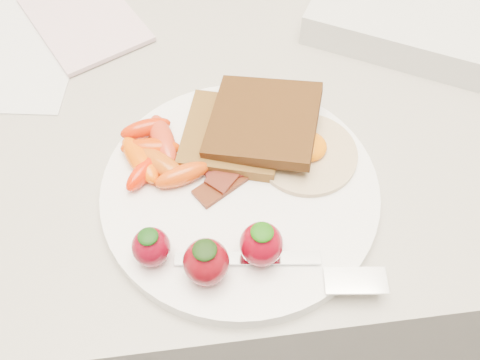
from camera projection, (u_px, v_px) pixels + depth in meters
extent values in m
cube|color=gray|center=(236.00, 255.00, 0.99)|extent=(2.00, 0.60, 0.90)
cylinder|color=white|center=(240.00, 191.00, 0.52)|extent=(0.27, 0.27, 0.02)
cube|color=#4F3313|center=(233.00, 134.00, 0.54)|extent=(0.12, 0.12, 0.01)
cube|color=black|center=(264.00, 121.00, 0.54)|extent=(0.14, 0.13, 0.02)
cylinder|color=beige|center=(306.00, 153.00, 0.54)|extent=(0.10, 0.10, 0.01)
ellipsoid|color=orange|center=(309.00, 146.00, 0.53)|extent=(0.04, 0.04, 0.02)
cube|color=black|center=(237.00, 174.00, 0.52)|extent=(0.09, 0.07, 0.00)
cube|color=#320405|center=(252.00, 165.00, 0.53)|extent=(0.10, 0.04, 0.00)
cube|color=#460308|center=(242.00, 156.00, 0.53)|extent=(0.08, 0.08, 0.00)
ellipsoid|color=#C33100|center=(151.00, 148.00, 0.53)|extent=(0.06, 0.03, 0.02)
ellipsoid|color=#B84A0A|center=(160.00, 164.00, 0.52)|extent=(0.06, 0.06, 0.02)
ellipsoid|color=red|center=(143.00, 172.00, 0.51)|extent=(0.04, 0.05, 0.02)
ellipsoid|color=red|center=(163.00, 139.00, 0.54)|extent=(0.04, 0.07, 0.02)
ellipsoid|color=red|center=(146.00, 129.00, 0.54)|extent=(0.06, 0.03, 0.02)
ellipsoid|color=#CC4108|center=(182.00, 175.00, 0.51)|extent=(0.06, 0.03, 0.02)
ellipsoid|color=#E35200|center=(140.00, 160.00, 0.52)|extent=(0.05, 0.07, 0.02)
ellipsoid|color=maroon|center=(151.00, 247.00, 0.46)|extent=(0.03, 0.03, 0.04)
ellipsoid|color=#10370B|center=(148.00, 236.00, 0.44)|extent=(0.02, 0.02, 0.01)
ellipsoid|color=maroon|center=(206.00, 262.00, 0.45)|extent=(0.04, 0.04, 0.04)
ellipsoid|color=black|center=(205.00, 250.00, 0.43)|extent=(0.02, 0.02, 0.01)
ellipsoid|color=maroon|center=(261.00, 244.00, 0.46)|extent=(0.04, 0.04, 0.04)
ellipsoid|color=#164F07|center=(262.00, 232.00, 0.44)|extent=(0.02, 0.02, 0.01)
cube|color=silver|center=(248.00, 258.00, 0.47)|extent=(0.13, 0.03, 0.00)
cube|color=silver|center=(356.00, 281.00, 0.46)|extent=(0.06, 0.03, 0.00)
cube|color=silver|center=(15.00, 49.00, 0.65)|extent=(0.19, 0.23, 0.00)
cube|color=beige|center=(84.00, 19.00, 0.67)|extent=(0.18, 0.20, 0.01)
cube|color=silver|center=(444.00, 2.00, 0.67)|extent=(0.38, 0.36, 0.04)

